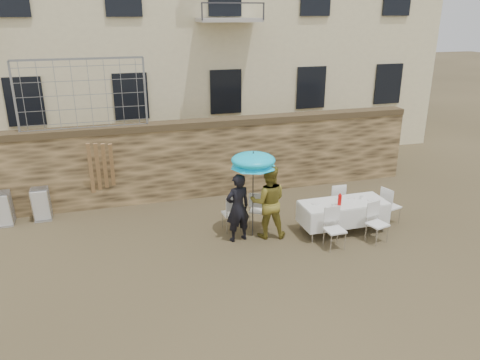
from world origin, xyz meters
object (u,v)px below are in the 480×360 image
object	(u,v)px
couple_chair_left	(232,212)
table_chair_back	(335,200)
couple_chair_right	(259,209)
chair_stack_left	(4,205)
woman_dress	(268,202)
table_chair_front_left	(335,229)
table_chair_front_right	(378,223)
man_suit	(238,208)
soda_bottle	(340,200)
chair_stack_right	(42,202)
umbrella	(253,163)
banquet_table	(344,204)
table_chair_side	(390,205)

from	to	relation	value
couple_chair_left	table_chair_back	distance (m)	2.80
couple_chair_right	chair_stack_left	distance (m)	6.49
woman_dress	table_chair_front_left	distance (m)	1.66
couple_chair_left	chair_stack_left	xyz separation A→B (m)	(-5.44, 2.11, -0.02)
table_chair_front_right	man_suit	bearing A→B (deg)	147.16
couple_chair_right	soda_bottle	bearing A→B (deg)	-178.11
chair_stack_right	woman_dress	bearing A→B (deg)	-26.70
umbrella	soda_bottle	xyz separation A→B (m)	(2.00, -0.52, -0.95)
table_chair_back	banquet_table	bearing A→B (deg)	77.43
umbrella	chair_stack_left	bearing A→B (deg)	156.33
table_chair_front_right	umbrella	bearing A→B (deg)	142.84
banquet_table	table_chair_front_right	xyz separation A→B (m)	(0.50, -0.75, -0.25)
woman_dress	couple_chair_right	bearing A→B (deg)	-70.82
man_suit	soda_bottle	size ratio (longest dim) A/B	6.38
soda_bottle	table_chair_front_left	bearing A→B (deg)	-123.69
couple_chair_left	chair_stack_right	xyz separation A→B (m)	(-4.54, 2.11, -0.02)
table_chair_back	table_chair_side	bearing A→B (deg)	151.21
soda_bottle	table_chair_side	size ratio (longest dim) A/B	0.27
umbrella	chair_stack_left	size ratio (longest dim) A/B	2.14
table_chair_front_right	chair_stack_left	xyz separation A→B (m)	(-8.53, 3.68, -0.02)
umbrella	table_chair_side	size ratio (longest dim) A/B	2.06
couple_chair_left	table_chair_back	world-z (taller)	same
man_suit	woman_dress	size ratio (longest dim) A/B	0.93
woman_dress	table_chair_front_right	bearing A→B (deg)	170.46
umbrella	banquet_table	xyz separation A→B (m)	(2.20, -0.37, -1.13)
chair_stack_left	couple_chair_right	bearing A→B (deg)	-18.96
man_suit	table_chair_side	size ratio (longest dim) A/B	1.73
man_suit	soda_bottle	bearing A→B (deg)	158.79
banquet_table	table_chair_front_left	size ratio (longest dim) A/B	2.19
soda_bottle	chair_stack_right	bearing A→B (deg)	156.05
woman_dress	couple_chair_right	xyz separation A→B (m)	(-0.05, 0.55, -0.41)
woman_dress	soda_bottle	distance (m)	1.70
table_chair_back	chair_stack_right	xyz separation A→B (m)	(-7.33, 2.13, -0.02)
couple_chair_right	soda_bottle	size ratio (longest dim) A/B	3.69
table_chair_back	couple_chair_right	bearing A→B (deg)	0.87
banquet_table	man_suit	bearing A→B (deg)	174.03
couple_chair_left	table_chair_side	distance (m)	4.06
couple_chair_left	man_suit	bearing A→B (deg)	86.10
table_chair_front_left	man_suit	bearing A→B (deg)	150.70
couple_chair_right	table_chair_side	world-z (taller)	same
banquet_table	chair_stack_right	xyz separation A→B (m)	(-7.13, 2.93, -0.27)
chair_stack_right	man_suit	bearing A→B (deg)	-30.37
man_suit	table_chair_back	bearing A→B (deg)	179.46
couple_chair_right	banquet_table	xyz separation A→B (m)	(1.90, -0.82, 0.25)
woman_dress	table_chair_side	bearing A→B (deg)	-169.05
soda_bottle	table_chair_front_right	xyz separation A→B (m)	(0.70, -0.60, -0.43)
couple_chair_right	chair_stack_right	size ratio (longest dim) A/B	1.04
man_suit	chair_stack_left	bearing A→B (deg)	-37.29
table_chair_front_right	chair_stack_right	xyz separation A→B (m)	(-7.63, 3.68, -0.02)
woman_dress	table_chair_side	size ratio (longest dim) A/B	1.86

